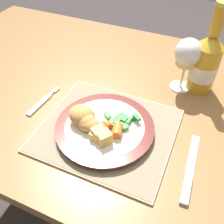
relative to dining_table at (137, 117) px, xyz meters
The scene contains 12 objects.
ground_plane 0.66m from the dining_table, ahead, with size 6.00×6.00×0.00m, color #383333.
dining_table is the anchor object (origin of this frame).
placemat 0.18m from the dining_table, 100.94° to the right, with size 0.33×0.29×0.01m.
dinner_plate 0.20m from the dining_table, 101.45° to the right, with size 0.25×0.25×0.02m.
breaded_croquettes 0.24m from the dining_table, 114.14° to the right, with size 0.09×0.08×0.05m.
green_beans_pile 0.18m from the dining_table, 90.17° to the right, with size 0.10×0.06×0.02m.
glazed_carrots 0.22m from the dining_table, 94.57° to the right, with size 0.07×0.05×0.02m.
fork 0.29m from the dining_table, 150.62° to the right, with size 0.02×0.14×0.01m.
table_knife 0.29m from the dining_table, 46.98° to the right, with size 0.03×0.19×0.01m.
wine_glass 0.24m from the dining_table, 43.09° to the left, with size 0.08×0.08×0.16m.
bottle 0.26m from the dining_table, 37.06° to the left, with size 0.08×0.08×0.26m.
roast_potatoes 0.25m from the dining_table, 96.31° to the right, with size 0.06×0.05×0.03m.
Camera 1 is at (0.15, -0.54, 1.22)m, focal length 40.00 mm.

